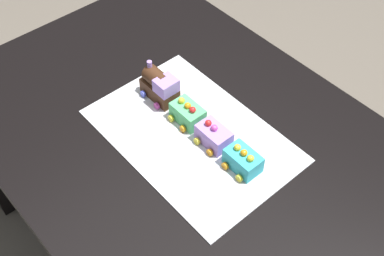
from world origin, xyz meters
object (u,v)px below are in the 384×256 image
dining_table (178,150)px  cake_locomotive (160,86)px  cake_car_caboose_turquoise (243,160)px  cake_car_hopper_mint_green (187,113)px  cake_car_flatbed_lavender (214,136)px

dining_table → cake_locomotive: bearing=163.0°
dining_table → cake_car_caboose_turquoise: 0.27m
dining_table → cake_car_hopper_mint_green: cake_car_hopper_mint_green is taller
cake_car_hopper_mint_green → cake_car_flatbed_lavender: (0.12, -0.00, -0.00)m
cake_locomotive → cake_car_hopper_mint_green: bearing=0.0°
dining_table → cake_car_hopper_mint_green: size_ratio=14.00×
cake_car_caboose_turquoise → cake_locomotive: bearing=-180.0°
cake_locomotive → cake_car_flatbed_lavender: cake_locomotive is taller
cake_car_hopper_mint_green → cake_car_caboose_turquoise: same height
cake_car_caboose_turquoise → dining_table: bearing=-170.1°
dining_table → cake_car_caboose_turquoise: size_ratio=14.00×
cake_locomotive → cake_car_flatbed_lavender: (0.25, 0.00, -0.02)m
cake_car_flatbed_lavender → cake_car_caboose_turquoise: (0.12, 0.00, 0.00)m
cake_car_hopper_mint_green → cake_car_flatbed_lavender: same height
cake_locomotive → cake_car_caboose_turquoise: cake_locomotive is taller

